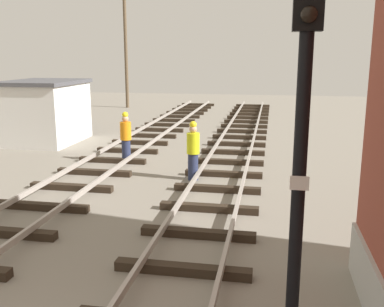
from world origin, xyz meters
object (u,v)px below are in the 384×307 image
control_hut (45,111)px  track_worker_distant (193,151)px  track_worker_foreground (126,138)px  signal_mast (303,102)px  utility_pole_far (126,46)px  parked_car_blue (14,114)px

control_hut → track_worker_distant: control_hut is taller
control_hut → track_worker_foreground: bearing=-32.8°
signal_mast → track_worker_foreground: size_ratio=2.80×
signal_mast → utility_pole_far: utility_pole_far is taller
track_worker_foreground → track_worker_distant: bearing=-32.8°
control_hut → utility_pole_far: utility_pole_far is taller
control_hut → track_worker_distant: (7.60, -4.90, -0.46)m
signal_mast → track_worker_foreground: 11.18m
track_worker_foreground → control_hut: bearing=147.2°
control_hut → track_worker_foreground: size_ratio=2.03×
control_hut → parked_car_blue: (-3.05, 2.41, -0.49)m
control_hut → utility_pole_far: (-0.67, 13.40, 3.11)m
parked_car_blue → track_worker_distant: size_ratio=2.25×
signal_mast → parked_car_blue: bearing=132.0°
signal_mast → utility_pole_far: size_ratio=0.61×
parked_car_blue → control_hut: bearing=-38.3°
control_hut → signal_mast: bearing=-50.3°
signal_mast → track_worker_distant: size_ratio=2.80×
parked_car_blue → track_worker_distant: 12.92m
signal_mast → utility_pole_far: 28.17m
control_hut → track_worker_distant: 9.05m
parked_car_blue → utility_pole_far: utility_pole_far is taller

